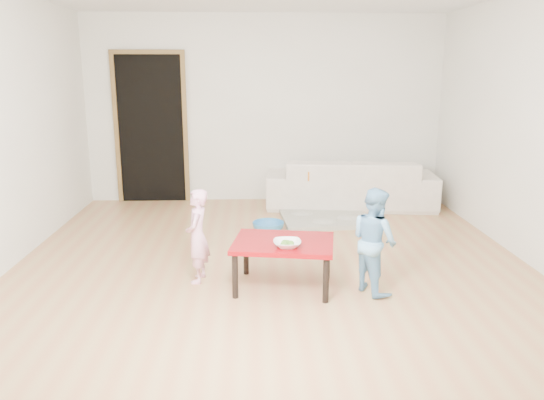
{
  "coord_description": "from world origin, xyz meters",
  "views": [
    {
      "loc": [
        -0.18,
        -5.05,
        1.85
      ],
      "look_at": [
        0.0,
        -0.2,
        0.65
      ],
      "focal_mm": 35.0,
      "sensor_mm": 36.0,
      "label": 1
    }
  ],
  "objects": [
    {
      "name": "left_wall",
      "position": [
        -2.5,
        0.0,
        1.3
      ],
      "size": [
        0.02,
        5.0,
        2.6
      ],
      "primitive_type": "cube",
      "color": "white",
      "rests_on": "floor"
    },
    {
      "name": "blanket",
      "position": [
        0.72,
        1.33,
        0.03
      ],
      "size": [
        1.12,
        0.95,
        0.05
      ],
      "primitive_type": null,
      "rotation": [
        0.0,
        0.0,
        0.07
      ],
      "color": "#B6B4A0",
      "rests_on": "floor"
    },
    {
      "name": "sofa",
      "position": [
        1.17,
        2.05,
        0.33
      ],
      "size": [
        2.35,
        1.11,
        0.67
      ],
      "primitive_type": "imported",
      "rotation": [
        0.0,
        0.0,
        3.04
      ],
      "color": "silver",
      "rests_on": "floor"
    },
    {
      "name": "child_pink",
      "position": [
        -0.67,
        -0.57,
        0.42
      ],
      "size": [
        0.23,
        0.32,
        0.84
      ],
      "primitive_type": "imported",
      "rotation": [
        0.0,
        0.0,
        -1.67
      ],
      "color": "pink",
      "rests_on": "floor"
    },
    {
      "name": "right_wall",
      "position": [
        2.5,
        0.0,
        1.3
      ],
      "size": [
        0.02,
        5.0,
        2.6
      ],
      "primitive_type": "cube",
      "color": "white",
      "rests_on": "floor"
    },
    {
      "name": "red_table",
      "position": [
        0.08,
        -0.75,
        0.21
      ],
      "size": [
        0.94,
        0.76,
        0.42
      ],
      "primitive_type": null,
      "rotation": [
        0.0,
        0.0,
        -0.16
      ],
      "color": "maroon",
      "rests_on": "floor"
    },
    {
      "name": "cushion",
      "position": [
        0.72,
        1.9,
        0.5
      ],
      "size": [
        0.53,
        0.49,
        0.12
      ],
      "primitive_type": "cube",
      "rotation": [
        0.0,
        0.0,
        0.19
      ],
      "color": "orange",
      "rests_on": "sofa"
    },
    {
      "name": "basin",
      "position": [
        -0.0,
        0.89,
        0.06
      ],
      "size": [
        0.37,
        0.37,
        0.12
      ],
      "primitive_type": "imported",
      "color": "#317CBA",
      "rests_on": "floor"
    },
    {
      "name": "bowl",
      "position": [
        0.1,
        -0.91,
        0.45
      ],
      "size": [
        0.23,
        0.23,
        0.06
      ],
      "primitive_type": "imported",
      "color": "white",
      "rests_on": "red_table"
    },
    {
      "name": "doorway",
      "position": [
        -1.6,
        2.48,
        1.02
      ],
      "size": [
        1.02,
        0.08,
        2.11
      ],
      "primitive_type": null,
      "color": "brown",
      "rests_on": "back_wall"
    },
    {
      "name": "back_wall",
      "position": [
        0.0,
        2.5,
        1.3
      ],
      "size": [
        5.0,
        0.02,
        2.6
      ],
      "primitive_type": "cube",
      "color": "white",
      "rests_on": "floor"
    },
    {
      "name": "child_blue",
      "position": [
        0.84,
        -0.85,
        0.45
      ],
      "size": [
        0.5,
        0.54,
        0.9
      ],
      "primitive_type": "imported",
      "rotation": [
        0.0,
        0.0,
        2.02
      ],
      "color": "#64BBE9",
      "rests_on": "floor"
    },
    {
      "name": "broccoli",
      "position": [
        0.1,
        -0.91,
        0.45
      ],
      "size": [
        0.12,
        0.12,
        0.06
      ],
      "primitive_type": null,
      "color": "#2D5919",
      "rests_on": "red_table"
    },
    {
      "name": "floor",
      "position": [
        0.0,
        0.0,
        0.0
      ],
      "size": [
        5.0,
        5.0,
        0.01
      ],
      "primitive_type": "cube",
      "color": "#B3794C",
      "rests_on": "ground"
    }
  ]
}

